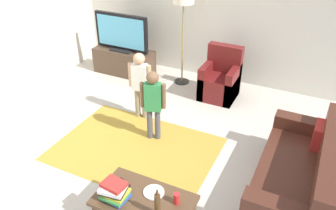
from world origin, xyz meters
TOP-DOWN VIEW (x-y plane):
  - ground at (0.00, 0.00)m, footprint 7.80×7.80m
  - wall_back at (0.00, 3.00)m, footprint 6.00×0.12m
  - area_rug at (-0.36, 0.28)m, footprint 2.20×1.60m
  - tv_stand at (-1.80, 2.30)m, footprint 1.20×0.44m
  - tv at (-1.80, 2.28)m, footprint 1.10×0.28m
  - couch at (1.82, 0.34)m, footprint 0.80×1.80m
  - armchair at (0.21, 2.26)m, footprint 0.60×0.60m
  - floor_lamp at (-0.61, 2.45)m, footprint 0.36×0.36m
  - child_near_tv at (-0.70, 1.06)m, footprint 0.36×0.18m
  - child_center at (-0.25, 0.64)m, footprint 0.34×0.19m
  - coffee_table at (0.42, -0.83)m, footprint 1.00×0.60m
  - book_stack at (0.15, -0.94)m, footprint 0.30×0.26m
  - bottle at (0.64, -0.95)m, footprint 0.06×0.06m
  - tv_remote at (0.12, -0.73)m, footprint 0.18×0.11m
  - soda_can at (0.74, -0.73)m, footprint 0.07×0.07m
  - plate at (0.47, -0.71)m, footprint 0.22×0.22m

SIDE VIEW (x-z plane):
  - ground at x=0.00m, z-range 0.00..0.00m
  - area_rug at x=-0.36m, z-range 0.00..0.01m
  - tv_stand at x=-1.80m, z-range -0.01..0.49m
  - couch at x=1.82m, z-range -0.14..0.72m
  - armchair at x=0.21m, z-range -0.15..0.75m
  - coffee_table at x=0.42m, z-range 0.16..0.58m
  - plate at x=0.47m, z-range 0.42..0.44m
  - tv_remote at x=0.12m, z-range 0.42..0.44m
  - soda_can at x=0.74m, z-range 0.42..0.54m
  - book_stack at x=0.15m, z-range 0.41..0.62m
  - bottle at x=0.64m, z-range 0.40..0.72m
  - child_center at x=-0.25m, z-range 0.11..1.18m
  - child_near_tv at x=-0.70m, z-range 0.11..1.21m
  - tv at x=-1.80m, z-range 0.49..1.20m
  - wall_back at x=0.00m, z-range 0.00..2.70m
  - floor_lamp at x=-0.61m, z-range 0.65..2.43m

